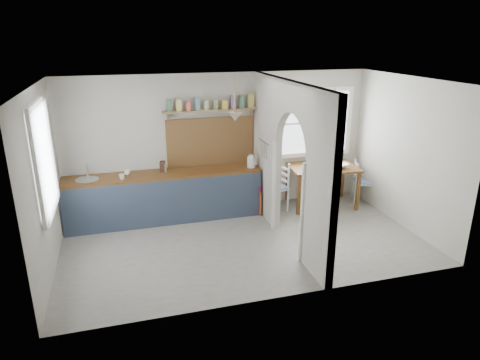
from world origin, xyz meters
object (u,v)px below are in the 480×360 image
object	(u,v)px
chair_right	(363,181)
kettle	(251,161)
vase	(321,158)
dining_table	(322,186)
chair_left	(274,187)

from	to	relation	value
chair_right	kettle	distance (m)	2.46
chair_right	vase	distance (m)	1.02
dining_table	chair_right	size ratio (longest dim) A/B	1.56
vase	chair_right	bearing A→B (deg)	-15.56
dining_table	kettle	world-z (taller)	kettle
chair_left	chair_right	distance (m)	1.94
chair_right	chair_left	bearing A→B (deg)	111.91
dining_table	chair_left	bearing A→B (deg)	-175.85
chair_left	dining_table	bearing A→B (deg)	74.01
vase	dining_table	bearing A→B (deg)	-103.53
chair_left	vase	world-z (taller)	vase
chair_right	vase	bearing A→B (deg)	97.08
vase	kettle	bearing A→B (deg)	-172.69
kettle	vase	world-z (taller)	kettle
chair_right	vase	size ratio (longest dim) A/B	4.73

